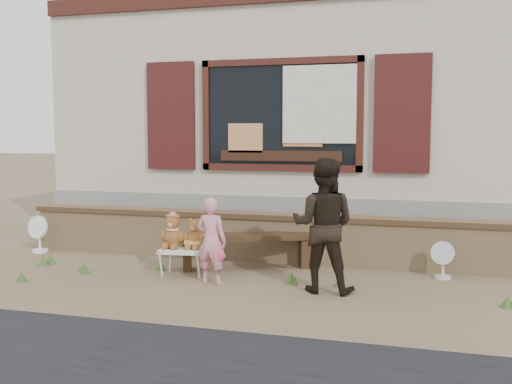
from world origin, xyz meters
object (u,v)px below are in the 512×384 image
(child, at_px, (211,241))
(adult, at_px, (323,225))
(teddy_bear_right, at_px, (195,233))
(bench, at_px, (246,243))
(teddy_bear_left, at_px, (173,230))
(folding_chair, at_px, (184,250))

(child, distance_m, adult, 1.35)
(teddy_bear_right, xyz_separation_m, adult, (1.67, -0.32, 0.21))
(bench, height_order, teddy_bear_left, teddy_bear_left)
(teddy_bear_right, distance_m, adult, 1.71)
(bench, distance_m, child, 0.92)
(teddy_bear_left, height_order, child, child)
(folding_chair, xyz_separation_m, adult, (1.81, -0.30, 0.44))
(bench, height_order, child, child)
(child, bearing_deg, teddy_bear_left, -18.40)
(child, height_order, adult, adult)
(teddy_bear_left, bearing_deg, folding_chair, -0.00)
(teddy_bear_right, bearing_deg, bench, 41.01)
(teddy_bear_right, distance_m, child, 0.47)
(teddy_bear_left, bearing_deg, bench, 30.21)
(folding_chair, xyz_separation_m, teddy_bear_left, (-0.14, -0.02, 0.25))
(teddy_bear_left, bearing_deg, teddy_bear_right, -0.00)
(folding_chair, relative_size, teddy_bear_left, 1.41)
(folding_chair, bearing_deg, bench, 34.90)
(bench, distance_m, adult, 1.53)
(teddy_bear_right, bearing_deg, teddy_bear_left, 180.00)
(teddy_bear_left, distance_m, child, 0.68)
(adult, bearing_deg, teddy_bear_left, -6.86)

